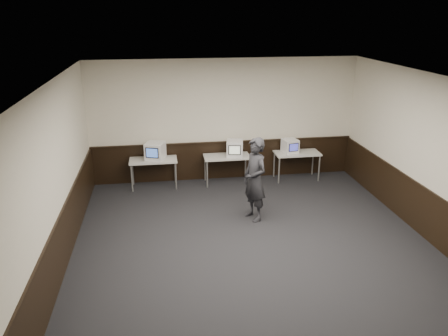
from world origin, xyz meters
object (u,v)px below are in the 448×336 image
Objects in this scene: desk_center at (227,158)px; emac_left at (155,151)px; desk_left at (153,162)px; emac_center at (235,148)px; emac_right at (290,146)px; person at (255,179)px; desk_right at (297,155)px.

emac_left is at bearing -179.94° from desk_center.
emac_left is (-1.84, -0.00, 0.29)m from desk_center.
desk_left is 1.90m from desk_center.
desk_center is at bearing 0.00° from desk_left.
emac_left is at bearing -169.76° from emac_center.
desk_center is 1.72m from emac_right.
emac_center is at bearing 160.09° from person.
desk_center is (1.90, 0.00, 0.00)m from desk_left.
desk_center is 0.35m from emac_center.
desk_right is at bearing 0.00° from desk_center.
person reaches higher than desk_left.
emac_center is 1.50m from emac_right.
emac_right is (-0.20, 0.01, 0.26)m from desk_right.
person is at bearing -83.21° from desk_center.
desk_left is 2.12m from emac_center.
desk_left is 1.00× the size of desk_right.
desk_left is at bearing 168.60° from emac_right.
emac_center is (-1.70, -0.04, 0.28)m from desk_right.
emac_right reaches higher than desk_left.
desk_left is 2.04× the size of emac_left.
desk_left is 2.64× the size of emac_right.
emac_center is at bearing 18.07° from emac_left.
emac_right is (3.60, 0.01, 0.26)m from desk_left.
emac_right is at bearing 125.22° from person.
desk_left is 0.65× the size of person.
emac_left reaches higher than emac_center.
desk_left and desk_center have the same top height.
desk_center is at bearing 165.30° from person.
desk_left is at bearing 180.00° from desk_right.
desk_right is (1.90, 0.00, 0.00)m from desk_center.
desk_center is 2.64× the size of emac_right.
emac_left is (-3.74, -0.00, 0.29)m from desk_right.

